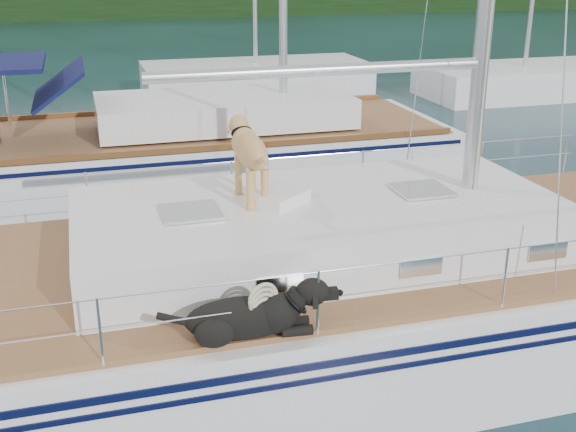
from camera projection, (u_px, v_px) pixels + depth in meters
name	position (u px, v px, depth m)	size (l,w,h in m)	color
ground	(251.00, 358.00, 8.17)	(120.00, 120.00, 0.00)	black
shore_bank	(95.00, 9.00, 49.60)	(92.00, 1.00, 1.20)	#595147
main_sailboat	(258.00, 304.00, 7.96)	(12.00, 3.80, 14.01)	white
neighbor_sailboat	(170.00, 155.00, 13.96)	(11.00, 3.50, 13.30)	white
bg_boat_center	(256.00, 78.00, 23.48)	(7.20, 3.00, 11.65)	white
bg_boat_east	(523.00, 81.00, 22.87)	(6.40, 3.00, 11.65)	white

